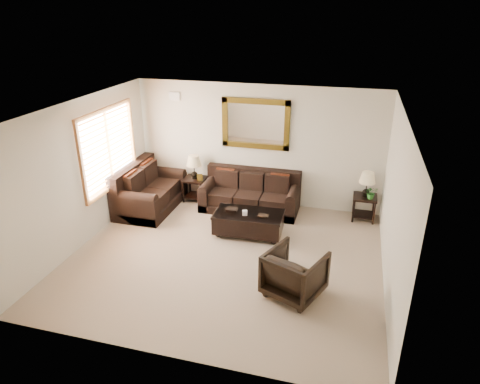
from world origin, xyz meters
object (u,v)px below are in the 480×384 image
(armchair, at_px, (295,271))
(coffee_table, at_px, (248,221))
(end_table_left, at_px, (194,171))
(loveseat, at_px, (148,193))
(sofa, at_px, (250,196))
(end_table_right, at_px, (366,189))

(armchair, bearing_deg, coffee_table, -32.77)
(end_table_left, relative_size, armchair, 1.31)
(end_table_left, relative_size, coffee_table, 0.79)
(coffee_table, xyz_separation_m, armchair, (1.16, -1.69, 0.13))
(loveseat, bearing_deg, end_table_left, -51.99)
(sofa, xyz_separation_m, end_table_right, (2.44, 0.14, 0.38))
(loveseat, distance_m, armchair, 4.29)
(sofa, xyz_separation_m, loveseat, (-2.23, -0.54, 0.05))
(sofa, height_order, coffee_table, sofa)
(end_table_right, relative_size, armchair, 1.28)
(end_table_right, xyz_separation_m, armchair, (-1.04, -2.97, -0.28))
(end_table_left, height_order, coffee_table, end_table_left)
(end_table_left, bearing_deg, sofa, -5.57)
(sofa, height_order, armchair, sofa)
(end_table_left, bearing_deg, end_table_right, 0.09)
(coffee_table, bearing_deg, armchair, -57.45)
(loveseat, height_order, armchair, loveseat)
(loveseat, distance_m, end_table_left, 1.15)
(end_table_left, bearing_deg, armchair, -46.94)
(sofa, distance_m, end_table_right, 2.48)
(sofa, bearing_deg, armchair, -63.60)
(coffee_table, bearing_deg, loveseat, 164.46)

